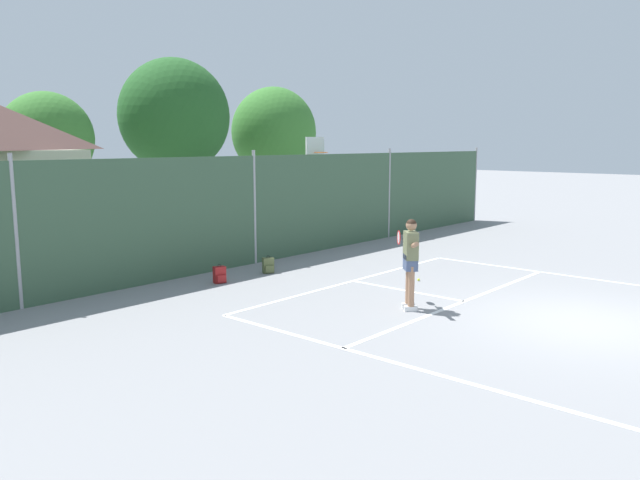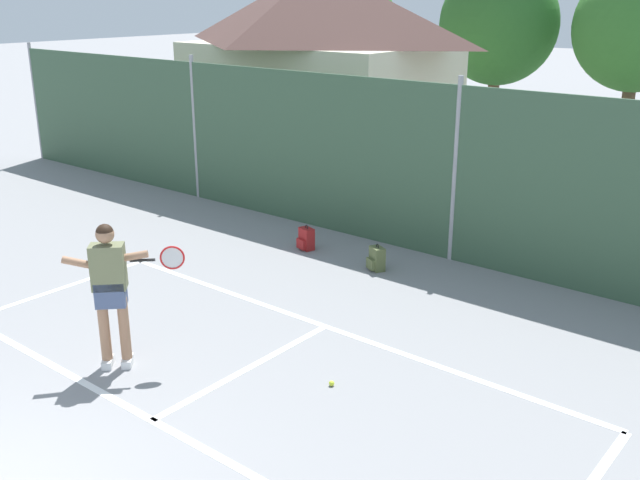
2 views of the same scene
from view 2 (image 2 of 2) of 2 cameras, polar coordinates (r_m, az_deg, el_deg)
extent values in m
cube|color=white|center=(10.19, 0.42, -6.80)|extent=(8.20, 0.10, 0.01)
cube|color=white|center=(8.34, -13.05, -13.64)|extent=(8.20, 0.10, 0.01)
cube|color=white|center=(9.17, -5.69, -10.01)|extent=(0.10, 2.97, 0.01)
cube|color=#38563D|center=(12.47, 10.57, 5.03)|extent=(26.00, 0.05, 3.01)
cylinder|color=#99999E|center=(21.75, -21.43, 10.09)|extent=(0.09, 0.09, 3.16)
cylinder|color=#99999E|center=(16.48, -9.79, 8.68)|extent=(0.09, 0.09, 3.16)
cylinder|color=#99999E|center=(12.45, 10.59, 5.36)|extent=(0.09, 0.09, 3.16)
cube|color=beige|center=(19.89, -0.07, 10.69)|extent=(6.39, 4.49, 3.18)
pyramid|color=#513833|center=(19.69, -0.07, 18.05)|extent=(6.90, 4.85, 1.92)
cylinder|color=brown|center=(27.38, 1.80, 11.49)|extent=(0.36, 0.36, 1.81)
ellipsoid|color=#38752D|center=(27.17, 1.85, 16.79)|extent=(3.82, 3.44, 3.82)
cylinder|color=brown|center=(24.24, 13.37, 10.16)|extent=(0.36, 0.36, 1.92)
ellipsoid|color=#2D6628|center=(24.01, 13.84, 16.15)|extent=(3.71, 3.34, 3.71)
cylinder|color=brown|center=(22.76, 22.88, 8.79)|extent=(0.36, 0.36, 2.02)
ellipsoid|color=#38752D|center=(22.52, 23.72, 15.07)|extent=(3.53, 3.18, 3.53)
cube|color=silver|center=(9.55, -16.33, -9.20)|extent=(0.27, 0.27, 0.10)
cube|color=silver|center=(9.50, -14.89, -9.19)|extent=(0.27, 0.27, 0.10)
cylinder|color=#A37556|center=(9.34, -16.59, -6.70)|extent=(0.13, 0.13, 0.82)
cylinder|color=#A37556|center=(9.30, -15.13, -6.68)|extent=(0.13, 0.13, 0.82)
cube|color=#47567A|center=(9.13, -16.12, -4.03)|extent=(0.42, 0.42, 0.32)
cube|color=#6B704C|center=(9.01, -16.32, -2.04)|extent=(0.45, 0.45, 0.56)
sphere|color=#A37556|center=(8.88, -16.56, 0.44)|extent=(0.22, 0.22, 0.22)
sphere|color=black|center=(8.87, -16.57, 0.56)|extent=(0.21, 0.21, 0.21)
cylinder|color=#A37556|center=(8.97, -15.09, -1.35)|extent=(0.46, 0.46, 0.17)
cylinder|color=#A37556|center=(9.05, -18.09, -1.79)|extent=(0.42, 0.42, 0.22)
cylinder|color=black|center=(8.98, -13.78, -1.55)|extent=(0.24, 0.24, 0.04)
torus|color=red|center=(8.98, -11.53, -1.37)|extent=(0.23, 0.23, 0.30)
cylinder|color=silver|center=(8.98, -11.53, -1.37)|extent=(0.19, 0.19, 0.26)
sphere|color=#CCE033|center=(8.75, 0.92, -11.20)|extent=(0.07, 0.07, 0.07)
cube|color=maroon|center=(13.12, -1.06, 0.11)|extent=(0.32, 0.26, 0.40)
cube|color=maroon|center=(13.08, -1.50, -0.32)|extent=(0.23, 0.12, 0.18)
torus|color=black|center=(13.05, -1.07, 1.02)|extent=(0.09, 0.04, 0.09)
cube|color=#566038|center=(12.17, 4.51, -1.47)|extent=(0.33, 0.29, 0.40)
cube|color=#566038|center=(12.15, 4.00, -1.89)|extent=(0.23, 0.16, 0.18)
torus|color=black|center=(12.10, 4.54, -0.49)|extent=(0.08, 0.06, 0.09)
camera|label=1|loc=(17.66, -58.10, 6.65)|focal=35.00mm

